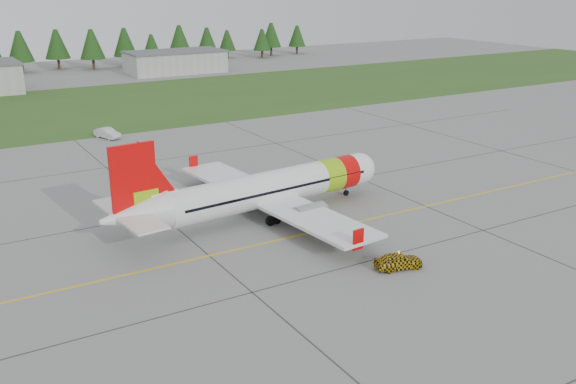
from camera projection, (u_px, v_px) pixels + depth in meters
ground at (403, 252)px, 56.51m from camera, size 320.00×320.00×0.00m
aircraft at (267, 189)px, 64.47m from camera, size 31.57×29.22×9.57m
follow_me_car at (399, 246)px, 52.68m from camera, size 1.73×1.91×4.05m
service_van at (106, 123)px, 96.19m from camera, size 2.11×2.06×4.76m
grass_strip at (123, 104)px, 123.32m from camera, size 320.00×50.00×0.03m
taxi_guideline at (349, 224)px, 63.02m from camera, size 120.00×0.25×0.02m
hangar_east at (175, 62)px, 163.99m from camera, size 24.00×12.00×5.20m
treeline at (56, 51)px, 167.38m from camera, size 160.00×8.00×10.00m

